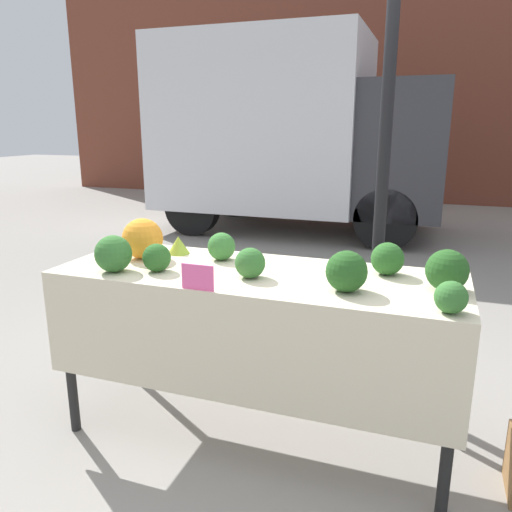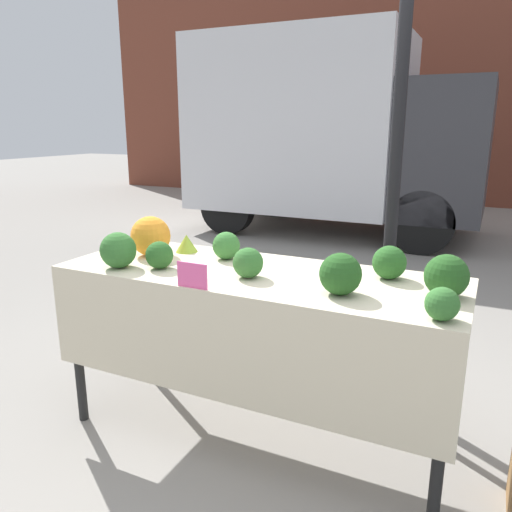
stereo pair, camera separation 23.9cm
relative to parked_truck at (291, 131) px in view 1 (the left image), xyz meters
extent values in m
plane|color=gray|center=(1.30, -5.18, -1.49)|extent=(40.00, 40.00, 0.00)
cube|color=brown|center=(1.30, 3.84, 1.58)|extent=(16.00, 0.60, 6.14)
cylinder|color=black|center=(1.80, -4.50, -0.21)|extent=(0.07, 0.07, 2.56)
cube|color=silver|center=(-0.41, 0.00, 0.10)|extent=(2.99, 2.09, 2.46)
cube|color=#333338|center=(1.64, 0.00, -0.24)|extent=(1.12, 1.92, 1.77)
cylinder|color=black|center=(1.53, -0.85, -1.09)|extent=(0.81, 0.22, 0.81)
cylinder|color=black|center=(1.53, 0.85, -1.09)|extent=(0.81, 0.22, 0.81)
cylinder|color=black|center=(-1.23, -0.85, -1.09)|extent=(0.81, 0.22, 0.81)
cylinder|color=black|center=(-1.23, 0.85, -1.09)|extent=(0.81, 0.22, 0.81)
cube|color=beige|center=(1.30, -5.18, -0.62)|extent=(1.96, 0.70, 0.03)
cube|color=beige|center=(1.30, -5.53, -0.88)|extent=(1.96, 0.01, 0.49)
cylinder|color=black|center=(0.38, -5.48, -1.06)|extent=(0.05, 0.05, 0.86)
cylinder|color=black|center=(2.22, -5.48, -1.06)|extent=(0.05, 0.05, 0.86)
cylinder|color=black|center=(0.38, -4.89, -1.06)|extent=(0.05, 0.05, 0.86)
cylinder|color=black|center=(2.22, -4.89, -1.06)|extent=(0.05, 0.05, 0.86)
sphere|color=orange|center=(0.65, -5.14, -0.50)|extent=(0.21, 0.21, 0.21)
cone|color=#93B238|center=(0.78, -4.99, -0.56)|extent=(0.12, 0.12, 0.10)
sphere|color=#23511E|center=(1.76, -5.33, -0.52)|extent=(0.18, 0.18, 0.18)
sphere|color=#285B23|center=(0.84, -5.33, -0.54)|extent=(0.14, 0.14, 0.14)
sphere|color=#336B2D|center=(1.31, -5.28, -0.53)|extent=(0.14, 0.14, 0.14)
sphere|color=#23511E|center=(0.52, -4.98, -0.54)|extent=(0.13, 0.13, 0.13)
sphere|color=#387533|center=(1.06, -5.03, -0.53)|extent=(0.15, 0.15, 0.15)
sphere|color=#285B23|center=(1.90, -5.02, -0.53)|extent=(0.16, 0.16, 0.16)
sphere|color=#23511E|center=(2.16, -5.17, -0.51)|extent=(0.18, 0.18, 0.18)
sphere|color=#336B2D|center=(2.17, -5.45, -0.54)|extent=(0.12, 0.12, 0.12)
sphere|color=#336B2D|center=(0.65, -5.41, -0.52)|extent=(0.18, 0.18, 0.18)
cube|color=#F45B9E|center=(1.16, -5.52, -0.55)|extent=(0.15, 0.01, 0.11)
camera|label=1|loc=(2.08, -7.36, 0.08)|focal=35.00mm
camera|label=2|loc=(2.30, -7.27, 0.08)|focal=35.00mm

